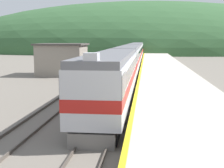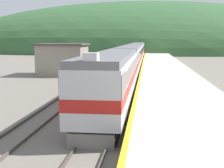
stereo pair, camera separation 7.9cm
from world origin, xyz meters
name	(u,v)px [view 1 (the left image)]	position (x,y,z in m)	size (l,w,h in m)	color
track_main	(135,63)	(0.00, 70.00, 0.08)	(1.52, 180.00, 0.16)	#4C443D
track_siding	(115,63)	(-4.21, 70.00, 0.08)	(1.52, 180.00, 0.16)	#4C443D
platform	(164,71)	(5.02, 50.00, 0.48)	(6.82, 140.00, 0.98)	#BCB5A5
distant_hills	(141,52)	(0.00, 132.35, 0.00)	(164.06, 73.83, 39.40)	#335B33
station_shed	(62,59)	(-9.39, 47.56, 2.24)	(6.73, 6.09, 4.44)	gray
express_train_lead_car	(113,78)	(0.00, 27.30, 2.24)	(2.85, 19.07, 4.45)	black
carriage_second	(129,59)	(0.00, 48.86, 2.22)	(2.84, 21.84, 4.09)	black
carriage_third	(135,52)	(0.00, 71.58, 2.22)	(2.84, 21.84, 4.09)	black
carriage_fourth	(138,49)	(0.00, 94.30, 2.22)	(2.84, 21.84, 4.09)	black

